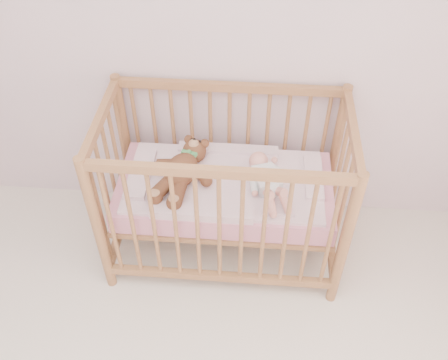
# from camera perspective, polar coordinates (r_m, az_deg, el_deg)

# --- Properties ---
(wall_back) EXTENTS (4.00, 0.02, 2.70)m
(wall_back) POSITION_cam_1_polar(r_m,az_deg,el_deg) (2.72, -5.25, 18.26)
(wall_back) COLOR silver
(wall_back) RESTS_ON floor
(crib) EXTENTS (1.36, 0.76, 1.00)m
(crib) POSITION_cam_1_polar(r_m,az_deg,el_deg) (2.86, 0.08, -1.03)
(crib) COLOR #A57046
(crib) RESTS_ON floor
(mattress) EXTENTS (1.22, 0.62, 0.13)m
(mattress) POSITION_cam_1_polar(r_m,az_deg,el_deg) (2.87, 0.08, -1.24)
(mattress) COLOR pink
(mattress) RESTS_ON crib
(blanket) EXTENTS (1.10, 0.58, 0.06)m
(blanket) POSITION_cam_1_polar(r_m,az_deg,el_deg) (2.82, 0.08, -0.17)
(blanket) COLOR pink
(blanket) RESTS_ON mattress
(baby) EXTENTS (0.39, 0.54, 0.12)m
(baby) POSITION_cam_1_polar(r_m,az_deg,el_deg) (2.75, 4.89, 0.39)
(baby) COLOR white
(baby) RESTS_ON blanket
(teddy_bear) EXTENTS (0.52, 0.63, 0.15)m
(teddy_bear) POSITION_cam_1_polar(r_m,az_deg,el_deg) (2.77, -4.94, 1.08)
(teddy_bear) COLOR brown
(teddy_bear) RESTS_ON blanket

